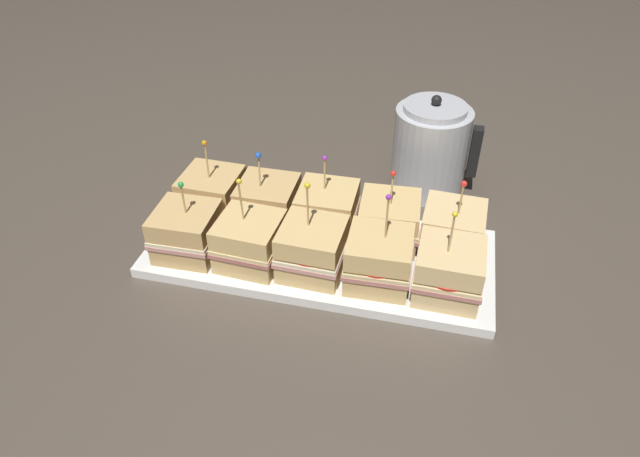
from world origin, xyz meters
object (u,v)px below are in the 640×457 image
(sandwich_front_far_left, at_px, (187,232))
(sandwich_back_far_left, at_px, (212,195))
(sandwich_front_center, at_px, (313,250))
(kettle_steel, at_px, (431,149))
(sandwich_front_right, at_px, (379,260))
(sandwich_back_left, at_px, (268,203))
(sandwich_back_center, at_px, (327,211))
(sandwich_front_left, at_px, (250,241))
(sandwich_back_right, at_px, (389,221))
(sandwich_back_far_right, at_px, (452,230))
(serving_platter, at_px, (320,253))
(sandwich_front_far_right, at_px, (449,271))

(sandwich_front_far_left, xyz_separation_m, sandwich_back_far_left, (0.00, 0.11, 0.00))
(sandwich_front_center, height_order, kettle_steel, kettle_steel)
(sandwich_front_center, height_order, sandwich_front_right, sandwich_front_center)
(sandwich_back_left, height_order, sandwich_back_center, sandwich_back_center)
(sandwich_back_center, bearing_deg, sandwich_front_left, -134.11)
(sandwich_front_right, relative_size, sandwich_back_far_left, 1.04)
(sandwich_back_right, distance_m, sandwich_back_far_right, 0.11)
(sandwich_back_left, bearing_deg, kettle_steel, 38.08)
(sandwich_back_left, distance_m, sandwich_back_center, 0.11)
(sandwich_front_right, bearing_deg, sandwich_back_right, 89.35)
(sandwich_back_far_right, distance_m, kettle_steel, 0.23)
(serving_platter, relative_size, sandwich_back_far_right, 4.01)
(sandwich_front_far_left, height_order, sandwich_front_far_right, sandwich_front_far_right)
(sandwich_back_center, bearing_deg, sandwich_front_far_right, -26.74)
(sandwich_front_left, bearing_deg, sandwich_front_far_right, -0.12)
(serving_platter, distance_m, sandwich_front_left, 0.13)
(sandwich_front_far_right, distance_m, kettle_steel, 0.34)
(serving_platter, xyz_separation_m, sandwich_front_far_right, (0.22, -0.06, 0.05))
(serving_platter, xyz_separation_m, sandwich_back_right, (0.11, 0.05, 0.05))
(sandwich_front_center, distance_m, sandwich_back_far_left, 0.25)
(sandwich_front_far_left, height_order, sandwich_back_center, sandwich_back_center)
(sandwich_back_center, bearing_deg, sandwich_front_far_left, -153.22)
(serving_platter, bearing_deg, sandwich_back_far_left, 166.16)
(sandwich_front_far_left, relative_size, sandwich_front_right, 0.86)
(sandwich_back_center, bearing_deg, sandwich_back_left, 179.15)
(sandwich_front_center, bearing_deg, sandwich_back_right, 44.46)
(kettle_steel, bearing_deg, sandwich_back_right, -103.19)
(sandwich_front_left, bearing_deg, sandwich_front_right, 0.36)
(sandwich_front_far_left, relative_size, sandwich_front_center, 0.85)
(serving_platter, relative_size, sandwich_front_center, 3.51)
(sandwich_back_far_right, bearing_deg, sandwich_back_left, 179.40)
(sandwich_back_right, bearing_deg, sandwich_front_far_left, -161.63)
(sandwich_front_far_right, distance_m, sandwich_back_left, 0.35)
(sandwich_back_center, xyz_separation_m, sandwich_back_right, (0.11, -0.00, -0.00))
(sandwich_back_center, bearing_deg, sandwich_back_right, -0.50)
(serving_platter, height_order, sandwich_front_right, sandwich_front_right)
(serving_platter, distance_m, sandwich_front_far_left, 0.24)
(sandwich_front_center, distance_m, sandwich_back_right, 0.16)
(sandwich_back_far_right, bearing_deg, kettle_steel, 105.06)
(sandwich_front_center, height_order, sandwich_back_left, sandwich_front_center)
(sandwich_back_center, xyz_separation_m, kettle_steel, (0.16, 0.22, 0.03))
(sandwich_back_center, bearing_deg, sandwich_back_far_right, -0.47)
(serving_platter, relative_size, sandwich_back_far_left, 3.68)
(sandwich_back_far_left, height_order, sandwich_back_right, sandwich_back_far_left)
(sandwich_front_far_left, relative_size, sandwich_front_left, 0.89)
(kettle_steel, bearing_deg, sandwich_front_far_left, -139.49)
(sandwich_front_far_left, bearing_deg, sandwich_back_center, 26.78)
(sandwich_front_far_left, bearing_deg, sandwich_front_left, 0.26)
(sandwich_front_left, bearing_deg, sandwich_front_center, 0.86)
(sandwich_back_far_left, height_order, sandwich_back_far_right, sandwich_back_far_left)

